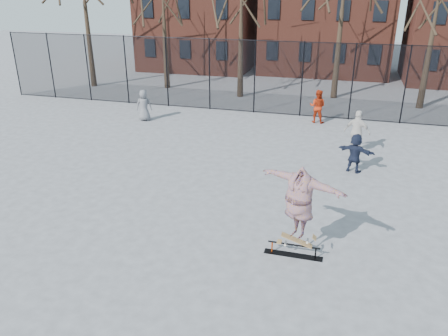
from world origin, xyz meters
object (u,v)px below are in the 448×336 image
(bystander_red, at_px, (318,106))
(bystander_white, at_px, (357,132))
(skate_rail, at_px, (293,251))
(bystander_grey, at_px, (144,105))
(bystander_navy, at_px, (355,153))
(skateboard, at_px, (296,243))
(skater, at_px, (299,208))

(bystander_red, relative_size, bystander_white, 0.92)
(bystander_red, bearing_deg, skate_rail, 100.91)
(bystander_grey, height_order, bystander_white, bystander_white)
(bystander_grey, height_order, bystander_navy, bystander_grey)
(bystander_white, height_order, bystander_navy, bystander_white)
(skate_rail, xyz_separation_m, bystander_white, (1.54, 8.46, 0.80))
(bystander_navy, bearing_deg, skate_rail, 96.28)
(bystander_navy, bearing_deg, bystander_red, -53.46)
(bystander_white, relative_size, bystander_navy, 1.22)
(skateboard, distance_m, skater, 1.03)
(bystander_white, bearing_deg, skater, 94.84)
(bystander_navy, bearing_deg, skateboard, 96.82)
(skate_rail, height_order, bystander_navy, bystander_navy)
(skateboard, xyz_separation_m, bystander_grey, (-9.34, 10.48, 0.42))
(skate_rail, xyz_separation_m, bystander_grey, (-9.28, 10.48, 0.69))
(bystander_red, xyz_separation_m, bystander_navy, (1.92, -6.28, -0.10))
(skateboard, relative_size, bystander_red, 0.53)
(skateboard, distance_m, bystander_red, 12.63)
(skater, bearing_deg, skate_rail, -155.54)
(skateboard, height_order, bystander_red, bystander_red)
(skateboard, relative_size, bystander_grey, 0.56)
(bystander_grey, bearing_deg, skater, 111.05)
(skater, xyz_separation_m, bystander_red, (-0.50, 12.61, -0.57))
(skate_rail, distance_m, bystander_white, 8.63)
(skater, height_order, bystander_grey, skater)
(bystander_white, bearing_deg, bystander_navy, 103.35)
(skate_rail, relative_size, bystander_red, 0.91)
(bystander_grey, bearing_deg, skateboard, 111.05)
(skateboard, height_order, bystander_navy, bystander_navy)
(bystander_white, bearing_deg, bystander_grey, 4.14)
(skate_rail, xyz_separation_m, skateboard, (0.06, -0.00, 0.26))
(bystander_grey, relative_size, bystander_white, 0.88)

